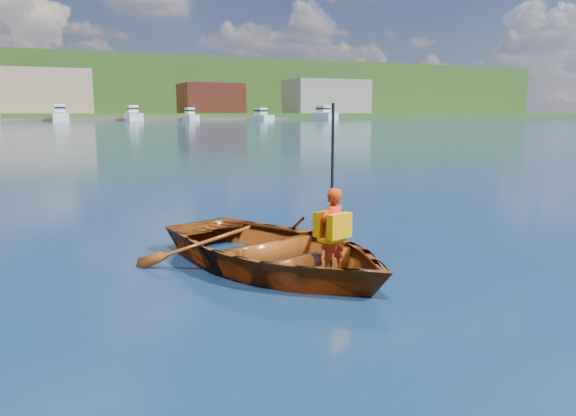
# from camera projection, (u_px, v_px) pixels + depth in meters

# --- Properties ---
(ground) EXTENTS (600.00, 600.00, 0.00)m
(ground) POSITION_uv_depth(u_px,v_px,m) (216.00, 267.00, 7.46)
(ground) COLOR #112B41
(ground) RESTS_ON ground
(rowboat) EXTENTS (3.84, 4.53, 0.80)m
(rowboat) POSITION_uv_depth(u_px,v_px,m) (274.00, 250.00, 7.38)
(rowboat) COLOR #6C2F0F
(rowboat) RESTS_ON ground
(child_paddler) EXTENTS (0.44, 0.43, 2.04)m
(child_paddler) POSITION_uv_depth(u_px,v_px,m) (332.00, 229.00, 6.75)
(child_paddler) COLOR #BB2B0B
(child_paddler) RESTS_ON ground
(shoreline) EXTENTS (400.00, 140.00, 22.00)m
(shoreline) POSITION_uv_depth(u_px,v_px,m) (51.00, 92.00, 220.52)
(shoreline) COLOR #3E5D2A
(shoreline) RESTS_ON ground
(dock) EXTENTS (159.93, 14.21, 0.80)m
(dock) POSITION_uv_depth(u_px,v_px,m) (64.00, 120.00, 142.48)
(dock) COLOR brown
(dock) RESTS_ON ground
(waterfront_buildings) EXTENTS (202.00, 16.00, 14.00)m
(waterfront_buildings) POSITION_uv_depth(u_px,v_px,m) (23.00, 92.00, 152.97)
(waterfront_buildings) COLOR maroon
(waterfront_buildings) RESTS_ON ground
(marina_yachts) EXTENTS (144.42, 13.15, 4.44)m
(marina_yachts) POSITION_uv_depth(u_px,v_px,m) (61.00, 116.00, 137.72)
(marina_yachts) COLOR white
(marina_yachts) RESTS_ON ground
(hillside_trees) EXTENTS (319.69, 79.70, 24.40)m
(hillside_trees) POSITION_uv_depth(u_px,v_px,m) (99.00, 73.00, 228.53)
(hillside_trees) COLOR #382314
(hillside_trees) RESTS_ON ground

